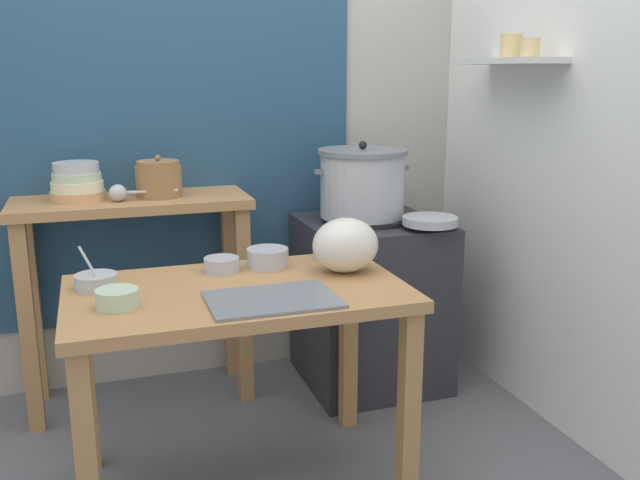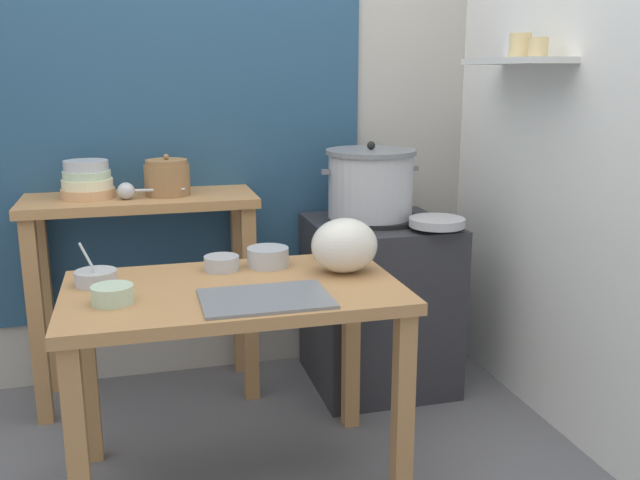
# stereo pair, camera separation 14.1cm
# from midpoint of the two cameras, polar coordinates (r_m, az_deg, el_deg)

# --- Properties ---
(wall_back) EXTENTS (4.40, 0.12, 2.60)m
(wall_back) POSITION_cam_midpoint_polar(r_m,az_deg,el_deg) (3.24, -8.35, 11.67)
(wall_back) COLOR #B2ADA3
(wall_back) RESTS_ON ground
(wall_right) EXTENTS (0.30, 3.20, 2.60)m
(wall_right) POSITION_cam_midpoint_polar(r_m,az_deg,el_deg) (2.87, 21.65, 10.58)
(wall_right) COLOR white
(wall_right) RESTS_ON ground
(prep_table) EXTENTS (1.10, 0.66, 0.72)m
(prep_table) POSITION_cam_midpoint_polar(r_m,az_deg,el_deg) (2.34, -5.34, -6.39)
(prep_table) COLOR #B27F4C
(prep_table) RESTS_ON ground
(back_shelf_table) EXTENTS (0.96, 0.40, 0.90)m
(back_shelf_table) POSITION_cam_midpoint_polar(r_m,az_deg,el_deg) (3.04, -13.07, -0.59)
(back_shelf_table) COLOR #B27F4C
(back_shelf_table) RESTS_ON ground
(stove_block) EXTENTS (0.60, 0.61, 0.78)m
(stove_block) POSITION_cam_midpoint_polar(r_m,az_deg,el_deg) (3.19, 6.07, -5.13)
(stove_block) COLOR #2D2D33
(stove_block) RESTS_ON ground
(steamer_pot) EXTENTS (0.44, 0.39, 0.34)m
(steamer_pot) POSITION_cam_midpoint_polar(r_m,az_deg,el_deg) (3.07, 5.49, 4.66)
(steamer_pot) COLOR #B7BABF
(steamer_pot) RESTS_ON stove_block
(clay_pot) EXTENTS (0.19, 0.19, 0.17)m
(clay_pot) POSITION_cam_midpoint_polar(r_m,az_deg,el_deg) (2.98, -11.14, 5.05)
(clay_pot) COLOR olive
(clay_pot) RESTS_ON back_shelf_table
(bowl_stack_enamel) EXTENTS (0.22, 0.22, 0.16)m
(bowl_stack_enamel) POSITION_cam_midpoint_polar(r_m,az_deg,el_deg) (3.00, -17.33, 4.67)
(bowl_stack_enamel) COLOR tan
(bowl_stack_enamel) RESTS_ON back_shelf_table
(ladle) EXTENTS (0.27, 0.07, 0.07)m
(ladle) POSITION_cam_midpoint_polar(r_m,az_deg,el_deg) (2.92, -14.13, 3.93)
(ladle) COLOR #B7BABF
(ladle) RESTS_ON back_shelf_table
(serving_tray) EXTENTS (0.40, 0.28, 0.01)m
(serving_tray) POSITION_cam_midpoint_polar(r_m,az_deg,el_deg) (2.16, -2.63, -4.85)
(serving_tray) COLOR slate
(serving_tray) RESTS_ON prep_table
(plastic_bag) EXTENTS (0.24, 0.20, 0.19)m
(plastic_bag) POSITION_cam_midpoint_polar(r_m,az_deg,el_deg) (2.43, 3.68, -0.46)
(plastic_bag) COLOR silver
(plastic_bag) RESTS_ON prep_table
(wide_pan) EXTENTS (0.23, 0.23, 0.04)m
(wide_pan) POSITION_cam_midpoint_polar(r_m,az_deg,el_deg) (2.94, 10.96, 1.44)
(wide_pan) COLOR #B7BABF
(wide_pan) RESTS_ON stove_block
(prep_bowl_0) EXTENTS (0.13, 0.13, 0.06)m
(prep_bowl_0) POSITION_cam_midpoint_polar(r_m,az_deg,el_deg) (2.19, -14.95, -4.30)
(prep_bowl_0) COLOR #B7D1AD
(prep_bowl_0) RESTS_ON prep_table
(prep_bowl_1) EXTENTS (0.15, 0.15, 0.07)m
(prep_bowl_1) POSITION_cam_midpoint_polar(r_m,az_deg,el_deg) (2.52, -2.71, -1.35)
(prep_bowl_1) COLOR #B7BABF
(prep_bowl_1) RESTS_ON prep_table
(prep_bowl_2) EXTENTS (0.12, 0.12, 0.05)m
(prep_bowl_2) POSITION_cam_midpoint_polar(r_m,az_deg,el_deg) (2.48, -6.50, -1.86)
(prep_bowl_2) COLOR #B7BABF
(prep_bowl_2) RESTS_ON prep_table
(prep_bowl_3) EXTENTS (0.10, 0.10, 0.06)m
(prep_bowl_3) POSITION_cam_midpoint_polar(r_m,az_deg,el_deg) (2.62, 2.26, -0.89)
(prep_bowl_3) COLOR #B7BABF
(prep_bowl_3) RESTS_ON prep_table
(prep_bowl_4) EXTENTS (0.14, 0.14, 0.15)m
(prep_bowl_4) POSITION_cam_midpoint_polar(r_m,az_deg,el_deg) (2.39, -16.37, -2.94)
(prep_bowl_4) COLOR #B7BABF
(prep_bowl_4) RESTS_ON prep_table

